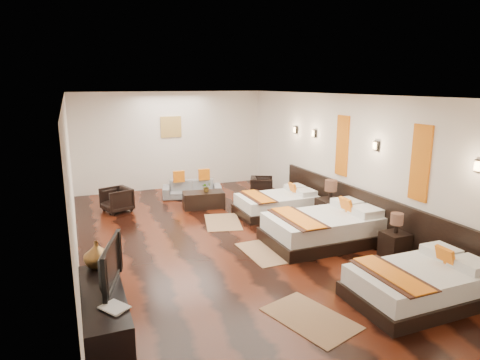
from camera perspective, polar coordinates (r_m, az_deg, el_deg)
name	(u,v)px	position (r m, az deg, el deg)	size (l,w,h in m)	color
floor	(230,242)	(8.20, -1.43, -8.47)	(5.50, 9.50, 0.01)	black
ceiling	(229,95)	(7.64, -1.55, 11.48)	(5.50, 9.50, 0.01)	white
back_wall	(171,141)	(12.30, -9.38, 5.34)	(5.50, 0.01, 2.80)	silver
left_wall	(71,185)	(7.32, -22.05, -0.60)	(0.01, 9.50, 2.80)	silver
right_wall	(351,162)	(9.12, 14.90, 2.45)	(0.01, 9.50, 2.80)	silver
headboard_panel	(371,215)	(8.71, 17.48, -4.65)	(0.08, 6.60, 0.90)	black
bed_near	(420,284)	(6.56, 23.39, -12.90)	(1.93, 1.21, 0.74)	black
bed_mid	(324,228)	(8.27, 11.42, -6.43)	(2.20, 1.38, 0.84)	black
bed_far	(277,204)	(9.89, 5.12, -3.26)	(1.85, 1.16, 0.71)	black
nightstand_a	(395,242)	(7.91, 20.42, -7.94)	(0.41, 0.41, 0.81)	black
nightstand_b	(330,208)	(9.37, 12.19, -3.79)	(0.49, 0.49, 0.98)	black
jute_mat_near	(310,318)	(5.83, 9.59, -18.13)	(0.75, 1.20, 0.01)	#8E6848
jute_mat_mid	(266,252)	(7.74, 3.59, -9.81)	(0.75, 1.20, 0.01)	#8E6848
jute_mat_far	(223,222)	(9.32, -2.37, -5.77)	(0.75, 1.20, 0.01)	#8E6848
tv_console	(104,313)	(5.58, -18.08, -16.96)	(0.50, 1.80, 0.55)	black
tv	(104,265)	(5.47, -18.11, -10.98)	(0.99, 0.13, 0.57)	black
book	(106,312)	(5.00, -17.85, -16.85)	(0.23, 0.31, 0.03)	black
figurine	(97,254)	(6.09, -18.98, -9.59)	(0.36, 0.36, 0.37)	brown
sofa	(192,189)	(11.35, -6.58, -1.24)	(1.56, 0.61, 0.46)	slate
armchair_left	(117,200)	(10.44, -16.52, -2.61)	(0.62, 0.64, 0.58)	black
armchair_right	(262,187)	(11.34, 2.98, -0.94)	(0.59, 0.60, 0.55)	black
coffee_table	(204,200)	(10.38, -5.00, -2.71)	(1.00, 0.50, 0.40)	black
table_plant	(206,187)	(10.31, -4.63, -0.95)	(0.22, 0.19, 0.25)	#2F5F1F
orange_panel_a	(420,163)	(7.66, 23.44, 2.13)	(0.04, 0.40, 1.30)	#D86014
orange_panel_b	(342,146)	(9.30, 13.81, 4.58)	(0.04, 0.40, 1.30)	#D86014
sconce_near	(479,166)	(6.90, 29.86, 1.66)	(0.07, 0.12, 0.18)	black
sconce_mid	(376,146)	(8.41, 18.10, 4.49)	(0.07, 0.12, 0.18)	black
sconce_far	(314,133)	(10.17, 10.10, 6.29)	(0.07, 0.12, 0.18)	black
sconce_lounge	(295,130)	(10.94, 7.59, 6.84)	(0.07, 0.12, 0.18)	black
gold_artwork	(171,127)	(12.23, -9.43, 7.18)	(0.60, 0.04, 0.60)	#AD873F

